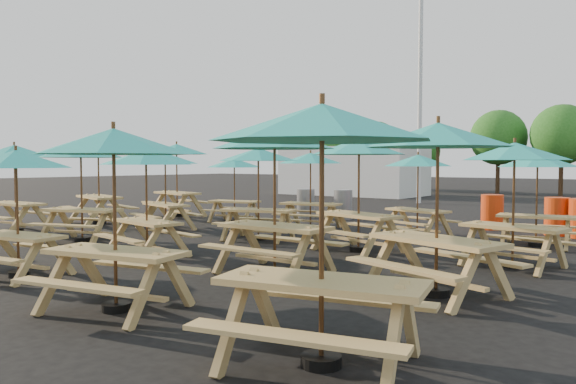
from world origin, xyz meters
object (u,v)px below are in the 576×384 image
Objects in this scene: picnic_unit_9 at (146,164)px; picnic_unit_19 at (538,166)px; picnic_unit_3 at (177,154)px; picnic_unit_7 at (234,167)px; waste_bin_2 at (492,212)px; waste_bin_1 at (343,205)px; picnic_unit_11 at (311,163)px; picnic_unit_16 at (322,139)px; waste_bin_0 at (306,203)px; waste_bin_3 at (557,216)px; picnic_unit_17 at (438,146)px; picnic_unit_2 at (98,152)px; picnic_unit_15 at (418,166)px; picnic_unit_5 at (81,157)px; picnic_unit_14 at (359,154)px; picnic_unit_8 at (16,167)px; picnic_unit_13 at (275,148)px; picnic_unit_10 at (258,160)px; picnic_unit_6 at (165,163)px; picnic_unit_18 at (514,159)px; picnic_unit_12 at (114,153)px; picnic_unit_1 at (14,157)px.

picnic_unit_9 is 8.51m from picnic_unit_19.
picnic_unit_3 reaches higher than picnic_unit_19.
picnic_unit_9 reaches higher than picnic_unit_7.
waste_bin_1 is at bearing -177.54° from waste_bin_2.
waste_bin_1 is at bearing 151.25° from picnic_unit_19.
picnic_unit_11 reaches higher than waste_bin_1.
picnic_unit_16 is at bearing -16.25° from picnic_unit_9.
waste_bin_0 is at bearing -175.64° from waste_bin_2.
picnic_unit_19 is at bearing -55.42° from waste_bin_2.
waste_bin_3 is at bearing 24.58° from picnic_unit_3.
picnic_unit_2 is at bearing -175.66° from picnic_unit_17.
waste_bin_1 is (-6.63, 2.44, -1.31)m from picnic_unit_19.
picnic_unit_5 is at bearing -120.00° from picnic_unit_15.
waste_bin_0 is at bearing 69.45° from picnic_unit_2.
picnic_unit_9 is at bearing -120.27° from picnic_unit_14.
picnic_unit_9 is at bearing 79.78° from picnic_unit_8.
picnic_unit_15 is (3.03, 6.06, -0.05)m from picnic_unit_9.
picnic_unit_8 is (2.90, -2.98, -0.21)m from picnic_unit_5.
picnic_unit_3 is at bearing 146.09° from picnic_unit_13.
picnic_unit_16 reaches higher than waste_bin_0.
picnic_unit_14 reaches higher than picnic_unit_15.
picnic_unit_3 is 9.42m from picnic_unit_14.
picnic_unit_19 is at bearing 10.08° from picnic_unit_10.
picnic_unit_8 is at bearing -27.76° from picnic_unit_2.
picnic_unit_2 is 12.30m from picnic_unit_19.
picnic_unit_16 is at bearing -17.97° from picnic_unit_6.
picnic_unit_16 reaches higher than picnic_unit_11.
waste_bin_3 is (6.55, -0.06, 0.00)m from waste_bin_1.
picnic_unit_18 reaches higher than waste_bin_2.
picnic_unit_9 is 9.81m from waste_bin_2.
waste_bin_3 is (-0.08, 2.37, -1.31)m from picnic_unit_19.
picnic_unit_12 is at bearing -94.57° from waste_bin_2.
picnic_unit_14 is 1.17× the size of picnic_unit_19.
picnic_unit_17 reaches higher than picnic_unit_10.
waste_bin_1 is 6.55m from waste_bin_3.
picnic_unit_2 is at bearing -173.04° from picnic_unit_19.
picnic_unit_11 is at bearing 97.10° from picnic_unit_12.
picnic_unit_18 is 2.96m from picnic_unit_19.
picnic_unit_1 is at bearing 144.51° from picnic_unit_8.
waste_bin_3 is (9.00, 5.37, -1.37)m from picnic_unit_6.
picnic_unit_2 is at bearing 162.92° from picnic_unit_9.
picnic_unit_12 reaches higher than picnic_unit_7.
picnic_unit_1 is 9.19m from picnic_unit_13.
picnic_unit_1 reaches higher than picnic_unit_7.
picnic_unit_7 is 4.22m from picnic_unit_10.
picnic_unit_1 is at bearing -132.76° from picnic_unit_7.
picnic_unit_18 reaches higher than picnic_unit_6.
picnic_unit_1 is 1.10× the size of picnic_unit_9.
picnic_unit_6 is (-0.33, 2.81, -0.15)m from picnic_unit_5.
picnic_unit_16 is (12.27, -3.25, 0.05)m from picnic_unit_1.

